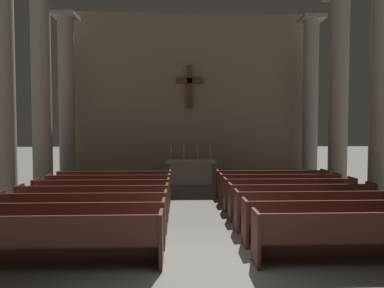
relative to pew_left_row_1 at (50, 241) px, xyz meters
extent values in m
plane|color=#66635E|center=(2.68, 0.04, -0.48)|extent=(80.00, 80.00, 0.00)
cube|color=#4C2319|center=(0.00, 0.04, -0.05)|extent=(3.67, 0.40, 0.05)
cube|color=#4C2319|center=(0.00, -0.19, 0.22)|extent=(3.67, 0.05, 0.50)
cube|color=#4C2319|center=(0.00, 0.22, -0.28)|extent=(3.67, 0.04, 0.40)
cube|color=#4C2319|center=(1.87, 0.02, 0.00)|extent=(0.06, 0.50, 0.95)
cube|color=#4C2319|center=(0.00, 1.00, -0.05)|extent=(3.67, 0.40, 0.05)
cube|color=#4C2319|center=(0.00, 0.78, 0.22)|extent=(3.67, 0.05, 0.50)
cube|color=#4C2319|center=(0.00, 1.18, -0.28)|extent=(3.67, 0.04, 0.40)
cube|color=#4C2319|center=(1.87, 0.98, 0.00)|extent=(0.06, 0.50, 0.95)
cube|color=#4C2319|center=(0.00, 1.97, -0.05)|extent=(3.67, 0.40, 0.05)
cube|color=#4C2319|center=(0.00, 1.74, 0.22)|extent=(3.67, 0.05, 0.50)
cube|color=#4C2319|center=(0.00, 2.15, -0.28)|extent=(3.67, 0.04, 0.40)
cube|color=#4C2319|center=(1.87, 1.95, 0.00)|extent=(0.06, 0.50, 0.95)
cube|color=#4C2319|center=(0.00, 2.93, -0.05)|extent=(3.67, 0.40, 0.05)
cube|color=#4C2319|center=(0.00, 2.71, 0.22)|extent=(3.67, 0.05, 0.50)
cube|color=#4C2319|center=(0.00, 3.11, -0.28)|extent=(3.67, 0.04, 0.40)
cube|color=#4C2319|center=(1.87, 2.91, 0.00)|extent=(0.06, 0.50, 0.95)
cube|color=#4C2319|center=(-1.87, 2.91, 0.00)|extent=(0.06, 0.50, 0.95)
cube|color=#4C2319|center=(0.00, 3.90, -0.05)|extent=(3.67, 0.40, 0.05)
cube|color=#4C2319|center=(0.00, 3.67, 0.22)|extent=(3.67, 0.05, 0.50)
cube|color=#4C2319|center=(0.00, 4.08, -0.28)|extent=(3.67, 0.04, 0.40)
cube|color=#4C2319|center=(1.87, 3.88, 0.00)|extent=(0.06, 0.50, 0.95)
cube|color=#4C2319|center=(-1.87, 3.88, 0.00)|extent=(0.06, 0.50, 0.95)
cube|color=#4C2319|center=(0.00, 4.86, -0.05)|extent=(3.67, 0.40, 0.05)
cube|color=#4C2319|center=(0.00, 4.64, 0.22)|extent=(3.67, 0.05, 0.50)
cube|color=#4C2319|center=(0.00, 5.04, -0.28)|extent=(3.67, 0.04, 0.40)
cube|color=#4C2319|center=(1.87, 4.84, 0.00)|extent=(0.06, 0.50, 0.95)
cube|color=#4C2319|center=(-1.87, 4.84, 0.00)|extent=(0.06, 0.50, 0.95)
cube|color=#4C2319|center=(0.00, 5.83, -0.05)|extent=(3.67, 0.40, 0.05)
cube|color=#4C2319|center=(0.00, 5.60, 0.22)|extent=(3.67, 0.05, 0.50)
cube|color=#4C2319|center=(0.00, 6.01, -0.28)|extent=(3.67, 0.04, 0.40)
cube|color=#4C2319|center=(1.87, 5.81, 0.00)|extent=(0.06, 0.50, 0.95)
cube|color=#4C2319|center=(-1.87, 5.81, 0.00)|extent=(0.06, 0.50, 0.95)
cube|color=#4C2319|center=(5.36, 0.04, -0.05)|extent=(3.67, 0.40, 0.05)
cube|color=#4C2319|center=(5.36, -0.19, 0.22)|extent=(3.67, 0.05, 0.50)
cube|color=#4C2319|center=(5.36, 0.22, -0.28)|extent=(3.67, 0.04, 0.40)
cube|color=#4C2319|center=(3.50, 0.02, 0.00)|extent=(0.06, 0.50, 0.95)
cube|color=#4C2319|center=(5.36, 1.00, -0.05)|extent=(3.67, 0.40, 0.05)
cube|color=#4C2319|center=(5.36, 0.78, 0.22)|extent=(3.67, 0.05, 0.50)
cube|color=#4C2319|center=(5.36, 1.18, -0.28)|extent=(3.67, 0.04, 0.40)
cube|color=#4C2319|center=(3.50, 0.98, 0.00)|extent=(0.06, 0.50, 0.95)
cube|color=#4C2319|center=(5.36, 1.97, -0.05)|extent=(3.67, 0.40, 0.05)
cube|color=#4C2319|center=(5.36, 1.74, 0.22)|extent=(3.67, 0.05, 0.50)
cube|color=#4C2319|center=(5.36, 2.15, -0.28)|extent=(3.67, 0.04, 0.40)
cube|color=#4C2319|center=(3.50, 1.95, 0.00)|extent=(0.06, 0.50, 0.95)
cube|color=#4C2319|center=(5.36, 2.93, -0.05)|extent=(3.67, 0.40, 0.05)
cube|color=#4C2319|center=(5.36, 2.71, 0.22)|extent=(3.67, 0.05, 0.50)
cube|color=#4C2319|center=(5.36, 3.11, -0.28)|extent=(3.67, 0.04, 0.40)
cube|color=#4C2319|center=(3.50, 2.91, 0.00)|extent=(0.06, 0.50, 0.95)
cube|color=#4C2319|center=(7.23, 2.91, 0.00)|extent=(0.06, 0.50, 0.95)
cube|color=#4C2319|center=(5.36, 3.90, -0.05)|extent=(3.67, 0.40, 0.05)
cube|color=#4C2319|center=(5.36, 3.67, 0.22)|extent=(3.67, 0.05, 0.50)
cube|color=#4C2319|center=(5.36, 4.08, -0.28)|extent=(3.67, 0.04, 0.40)
cube|color=#4C2319|center=(3.50, 3.88, 0.00)|extent=(0.06, 0.50, 0.95)
cube|color=#4C2319|center=(7.23, 3.88, 0.00)|extent=(0.06, 0.50, 0.95)
cube|color=#4C2319|center=(5.36, 4.86, -0.05)|extent=(3.67, 0.40, 0.05)
cube|color=#4C2319|center=(5.36, 4.64, 0.22)|extent=(3.67, 0.05, 0.50)
cube|color=#4C2319|center=(5.36, 5.04, -0.28)|extent=(3.67, 0.04, 0.40)
cube|color=#4C2319|center=(3.50, 4.84, 0.00)|extent=(0.06, 0.50, 0.95)
cube|color=#4C2319|center=(7.23, 4.84, 0.00)|extent=(0.06, 0.50, 0.95)
cube|color=#4C2319|center=(5.36, 5.83, -0.05)|extent=(3.67, 0.40, 0.05)
cube|color=#4C2319|center=(5.36, 5.60, 0.22)|extent=(3.67, 0.05, 0.50)
cube|color=#4C2319|center=(5.36, 6.01, -0.28)|extent=(3.67, 0.04, 0.40)
cube|color=#4C2319|center=(3.50, 5.81, 0.00)|extent=(0.06, 0.50, 0.95)
cube|color=#4C2319|center=(7.23, 5.81, 0.00)|extent=(0.06, 0.50, 0.95)
cube|color=#9E998E|center=(-2.86, 4.14, -0.38)|extent=(0.96, 0.96, 0.20)
cylinder|color=#9E998E|center=(-2.86, 4.14, 3.17)|extent=(0.69, 0.69, 7.30)
cube|color=#9E998E|center=(8.22, 4.14, -0.38)|extent=(0.96, 0.96, 0.20)
cylinder|color=#9E998E|center=(8.22, 4.14, 3.17)|extent=(0.69, 0.69, 7.30)
cube|color=#9E998E|center=(-2.86, 6.88, -0.38)|extent=(0.96, 0.96, 0.20)
cylinder|color=#9E998E|center=(-2.86, 6.88, 3.17)|extent=(0.69, 0.69, 7.30)
cube|color=#9E998E|center=(8.22, 6.88, -0.38)|extent=(0.96, 0.96, 0.20)
cylinder|color=#9E998E|center=(8.22, 6.88, 3.17)|extent=(0.69, 0.69, 7.30)
cube|color=#9E998E|center=(-2.86, 9.62, -0.38)|extent=(0.96, 0.96, 0.20)
cylinder|color=#9E998E|center=(-2.86, 9.62, 3.17)|extent=(0.69, 0.69, 7.30)
cube|color=#9E998E|center=(-2.86, 9.62, 6.90)|extent=(1.03, 1.03, 0.16)
cube|color=#9E998E|center=(8.22, 9.62, -0.38)|extent=(0.96, 0.96, 0.20)
cylinder|color=#9E998E|center=(8.22, 9.62, 3.17)|extent=(0.69, 0.69, 7.30)
cube|color=#9E998E|center=(8.22, 9.62, 6.90)|extent=(1.03, 1.03, 0.16)
cube|color=#BCB7AD|center=(2.68, 8.83, -0.04)|extent=(1.76, 0.72, 0.88)
cube|color=#BCB7AD|center=(2.68, 8.83, 0.46)|extent=(2.20, 0.90, 0.12)
cube|color=silver|center=(2.68, 8.83, 0.53)|extent=(2.09, 0.86, 0.01)
cylinder|color=#B79338|center=(1.83, 8.83, 0.54)|extent=(0.16, 0.16, 0.02)
cylinder|color=#B79338|center=(1.83, 8.83, 0.71)|extent=(0.07, 0.07, 0.36)
cylinder|color=silver|center=(1.83, 8.83, 1.04)|extent=(0.04, 0.04, 0.30)
cylinder|color=#B79338|center=(2.38, 8.83, 0.54)|extent=(0.16, 0.16, 0.02)
cylinder|color=#B79338|center=(2.38, 8.83, 0.71)|extent=(0.07, 0.07, 0.36)
cylinder|color=silver|center=(2.38, 8.83, 1.04)|extent=(0.04, 0.04, 0.30)
cylinder|color=#B79338|center=(2.98, 8.83, 0.54)|extent=(0.16, 0.16, 0.02)
cylinder|color=#B79338|center=(2.98, 8.83, 0.71)|extent=(0.07, 0.07, 0.36)
cylinder|color=silver|center=(2.98, 8.83, 1.04)|extent=(0.04, 0.04, 0.30)
cylinder|color=#B79338|center=(3.53, 8.83, 0.54)|extent=(0.16, 0.16, 0.02)
cylinder|color=#B79338|center=(3.53, 8.83, 0.71)|extent=(0.07, 0.07, 0.36)
cylinder|color=silver|center=(3.53, 8.83, 1.04)|extent=(0.04, 0.04, 0.30)
cube|color=gray|center=(2.68, 10.99, 3.52)|extent=(12.17, 0.25, 8.00)
cube|color=brown|center=(2.68, 10.74, 3.92)|extent=(0.25, 0.25, 2.06)
cube|color=brown|center=(2.68, 10.74, 4.23)|extent=(1.32, 0.25, 0.25)
camera|label=1|loc=(2.18, -5.62, 1.87)|focal=31.31mm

